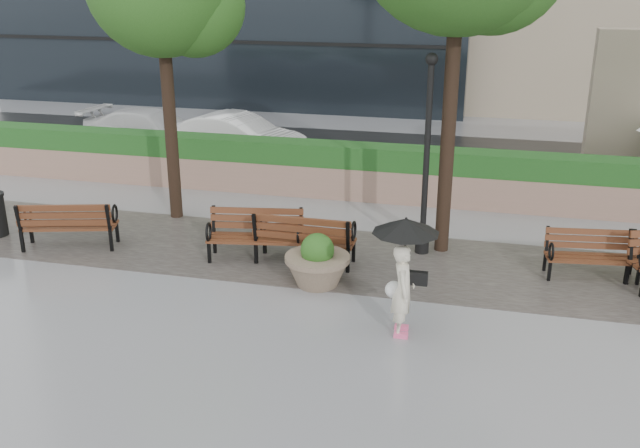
% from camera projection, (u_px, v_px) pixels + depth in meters
% --- Properties ---
extents(ground, '(100.00, 100.00, 0.00)m').
position_uv_depth(ground, '(341.00, 332.00, 11.35)').
color(ground, gray).
rests_on(ground, ground).
extents(cobble_strip, '(28.00, 3.20, 0.01)m').
position_uv_depth(cobble_strip, '(373.00, 261.00, 14.09)').
color(cobble_strip, '#383330').
rests_on(cobble_strip, ground).
extents(hedge_wall, '(24.00, 0.80, 1.35)m').
position_uv_depth(hedge_wall, '(401.00, 174.00, 17.51)').
color(hedge_wall, '#957060').
rests_on(hedge_wall, ground).
extents(asphalt_street, '(40.00, 7.00, 0.00)m').
position_uv_depth(asphalt_street, '(418.00, 160.00, 21.39)').
color(asphalt_street, black).
rests_on(asphalt_street, ground).
extents(bench_0, '(2.01, 1.23, 1.01)m').
position_uv_depth(bench_0, '(70.00, 234.00, 14.67)').
color(bench_0, '#5D301A').
rests_on(bench_0, ground).
extents(bench_1, '(1.95, 1.04, 0.99)m').
position_uv_depth(bench_1, '(256.00, 245.00, 14.08)').
color(bench_1, '#5D301A').
rests_on(bench_1, ground).
extents(bench_2, '(1.94, 0.78, 1.04)m').
position_uv_depth(bench_2, '(305.00, 248.00, 13.89)').
color(bench_2, '#5D301A').
rests_on(bench_2, ground).
extents(bench_3, '(1.73, 0.87, 0.89)m').
position_uv_depth(bench_3, '(591.00, 265.00, 13.25)').
color(bench_3, '#5D301A').
rests_on(bench_3, ground).
extents(planter_left, '(1.18, 1.18, 0.99)m').
position_uv_depth(planter_left, '(317.00, 265.00, 12.92)').
color(planter_left, '#7F6B56').
rests_on(planter_left, ground).
extents(lamppost, '(0.28, 0.28, 3.99)m').
position_uv_depth(lamppost, '(426.00, 169.00, 13.91)').
color(lamppost, black).
rests_on(lamppost, ground).
extents(car_left, '(4.70, 2.32, 1.31)m').
position_uv_depth(car_left, '(153.00, 131.00, 22.10)').
color(car_left, white).
rests_on(car_left, ground).
extents(car_right, '(4.37, 2.29, 1.37)m').
position_uv_depth(car_right, '(238.00, 137.00, 21.18)').
color(car_right, white).
rests_on(car_right, ground).
extents(pedestrian, '(1.04, 1.04, 1.91)m').
position_uv_depth(pedestrian, '(404.00, 265.00, 10.95)').
color(pedestrian, '#EEE4C8').
rests_on(pedestrian, ground).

